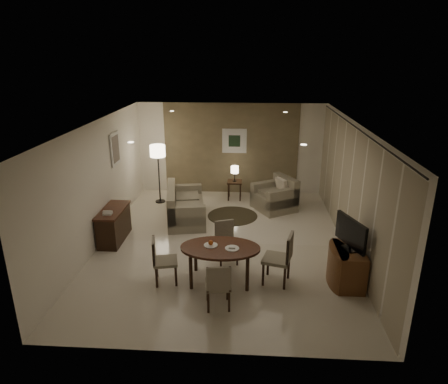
# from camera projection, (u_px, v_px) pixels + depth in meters

# --- Properties ---
(room_shell) EXTENTS (5.50, 7.00, 2.70)m
(room_shell) POSITION_uv_depth(u_px,v_px,m) (225.00, 181.00, 8.94)
(room_shell) COLOR beige
(room_shell) RESTS_ON ground
(taupe_accent) EXTENTS (3.96, 0.03, 2.70)m
(taupe_accent) POSITION_uv_depth(u_px,v_px,m) (231.00, 149.00, 11.85)
(taupe_accent) COLOR #7F704F
(taupe_accent) RESTS_ON wall_back
(curtain_wall) EXTENTS (0.08, 6.70, 2.58)m
(curtain_wall) POSITION_uv_depth(u_px,v_px,m) (350.00, 190.00, 8.42)
(curtain_wall) COLOR #BBAC92
(curtain_wall) RESTS_ON wall_right
(curtain_rod) EXTENTS (0.03, 6.80, 0.03)m
(curtain_rod) POSITION_uv_depth(u_px,v_px,m) (357.00, 128.00, 7.98)
(curtain_rod) COLOR black
(curtain_rod) RESTS_ON wall_right
(art_back_frame) EXTENTS (0.72, 0.03, 0.72)m
(art_back_frame) POSITION_uv_depth(u_px,v_px,m) (234.00, 141.00, 11.73)
(art_back_frame) COLOR silver
(art_back_frame) RESTS_ON wall_back
(art_back_canvas) EXTENTS (0.34, 0.01, 0.34)m
(art_back_canvas) POSITION_uv_depth(u_px,v_px,m) (234.00, 141.00, 11.72)
(art_back_canvas) COLOR #1B311B
(art_back_canvas) RESTS_ON wall_back
(art_left_frame) EXTENTS (0.03, 0.60, 0.80)m
(art_left_frame) POSITION_uv_depth(u_px,v_px,m) (115.00, 149.00, 9.69)
(art_left_frame) COLOR silver
(art_left_frame) RESTS_ON wall_left
(art_left_canvas) EXTENTS (0.01, 0.46, 0.64)m
(art_left_canvas) POSITION_uv_depth(u_px,v_px,m) (116.00, 149.00, 9.69)
(art_left_canvas) COLOR gray
(art_left_canvas) RESTS_ON wall_left
(downlight_nl) EXTENTS (0.10, 0.10, 0.01)m
(downlight_nl) POSITION_uv_depth(u_px,v_px,m) (131.00, 142.00, 6.51)
(downlight_nl) COLOR white
(downlight_nl) RESTS_ON ceiling
(downlight_nr) EXTENTS (0.10, 0.10, 0.01)m
(downlight_nr) POSITION_uv_depth(u_px,v_px,m) (304.00, 145.00, 6.34)
(downlight_nr) COLOR white
(downlight_nr) RESTS_ON ceiling
(downlight_fl) EXTENTS (0.10, 0.10, 0.01)m
(downlight_fl) POSITION_uv_depth(u_px,v_px,m) (172.00, 111.00, 9.90)
(downlight_fl) COLOR white
(downlight_fl) RESTS_ON ceiling
(downlight_fr) EXTENTS (0.10, 0.10, 0.01)m
(downlight_fr) POSITION_uv_depth(u_px,v_px,m) (285.00, 112.00, 9.73)
(downlight_fr) COLOR white
(downlight_fr) RESTS_ON ceiling
(console_desk) EXTENTS (0.48, 1.20, 0.75)m
(console_desk) POSITION_uv_depth(u_px,v_px,m) (114.00, 225.00, 9.04)
(console_desk) COLOR #4C2718
(console_desk) RESTS_ON floor
(telephone) EXTENTS (0.20, 0.14, 0.09)m
(telephone) POSITION_uv_depth(u_px,v_px,m) (108.00, 213.00, 8.62)
(telephone) COLOR white
(telephone) RESTS_ON console_desk
(tv_cabinet) EXTENTS (0.48, 0.90, 0.70)m
(tv_cabinet) POSITION_uv_depth(u_px,v_px,m) (348.00, 266.00, 7.34)
(tv_cabinet) COLOR brown
(tv_cabinet) RESTS_ON floor
(flat_tv) EXTENTS (0.36, 0.85, 0.60)m
(flat_tv) POSITION_uv_depth(u_px,v_px,m) (351.00, 233.00, 7.12)
(flat_tv) COLOR black
(flat_tv) RESTS_ON tv_cabinet
(dining_table) EXTENTS (1.48, 0.92, 0.69)m
(dining_table) POSITION_uv_depth(u_px,v_px,m) (220.00, 264.00, 7.44)
(dining_table) COLOR #4C2718
(dining_table) RESTS_ON floor
(chair_near) EXTENTS (0.47, 0.47, 0.86)m
(chair_near) POSITION_uv_depth(u_px,v_px,m) (218.00, 284.00, 6.64)
(chair_near) COLOR gray
(chair_near) RESTS_ON floor
(chair_far) EXTENTS (0.52, 0.52, 0.85)m
(chair_far) POSITION_uv_depth(u_px,v_px,m) (227.00, 243.00, 8.05)
(chair_far) COLOR gray
(chair_far) RESTS_ON floor
(chair_left) EXTENTS (0.51, 0.51, 0.88)m
(chair_left) POSITION_uv_depth(u_px,v_px,m) (166.00, 261.00, 7.36)
(chair_left) COLOR gray
(chair_left) RESTS_ON floor
(chair_right) EXTENTS (0.59, 0.59, 0.99)m
(chair_right) POSITION_uv_depth(u_px,v_px,m) (277.00, 258.00, 7.33)
(chair_right) COLOR gray
(chair_right) RESTS_ON floor
(plate_a) EXTENTS (0.26, 0.26, 0.02)m
(plate_a) POSITION_uv_depth(u_px,v_px,m) (211.00, 245.00, 7.38)
(plate_a) COLOR white
(plate_a) RESTS_ON dining_table
(plate_b) EXTENTS (0.26, 0.26, 0.02)m
(plate_b) POSITION_uv_depth(u_px,v_px,m) (232.00, 248.00, 7.26)
(plate_b) COLOR white
(plate_b) RESTS_ON dining_table
(fruit_apple) EXTENTS (0.09, 0.09, 0.09)m
(fruit_apple) POSITION_uv_depth(u_px,v_px,m) (211.00, 243.00, 7.36)
(fruit_apple) COLOR #B34B14
(fruit_apple) RESTS_ON plate_a
(napkin) EXTENTS (0.12, 0.08, 0.03)m
(napkin) POSITION_uv_depth(u_px,v_px,m) (232.00, 247.00, 7.25)
(napkin) COLOR white
(napkin) RESTS_ON plate_b
(round_rug) EXTENTS (1.31, 1.31, 0.01)m
(round_rug) POSITION_uv_depth(u_px,v_px,m) (233.00, 216.00, 10.49)
(round_rug) COLOR #382E1F
(round_rug) RESTS_ON floor
(sofa) EXTENTS (1.94, 1.21, 0.85)m
(sofa) POSITION_uv_depth(u_px,v_px,m) (186.00, 204.00, 10.15)
(sofa) COLOR gray
(sofa) RESTS_ON floor
(armchair) EXTENTS (1.31, 1.33, 0.88)m
(armchair) POSITION_uv_depth(u_px,v_px,m) (274.00, 194.00, 10.79)
(armchair) COLOR gray
(armchair) RESTS_ON floor
(side_table) EXTENTS (0.43, 0.43, 0.54)m
(side_table) POSITION_uv_depth(u_px,v_px,m) (235.00, 190.00, 11.62)
(side_table) COLOR #311D10
(side_table) RESTS_ON floor
(table_lamp) EXTENTS (0.22, 0.22, 0.50)m
(table_lamp) POSITION_uv_depth(u_px,v_px,m) (235.00, 173.00, 11.45)
(table_lamp) COLOR #FFEAC1
(table_lamp) RESTS_ON side_table
(floor_lamp) EXTENTS (0.42, 0.42, 1.66)m
(floor_lamp) POSITION_uv_depth(u_px,v_px,m) (159.00, 174.00, 11.20)
(floor_lamp) COLOR #FFE5B7
(floor_lamp) RESTS_ON floor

